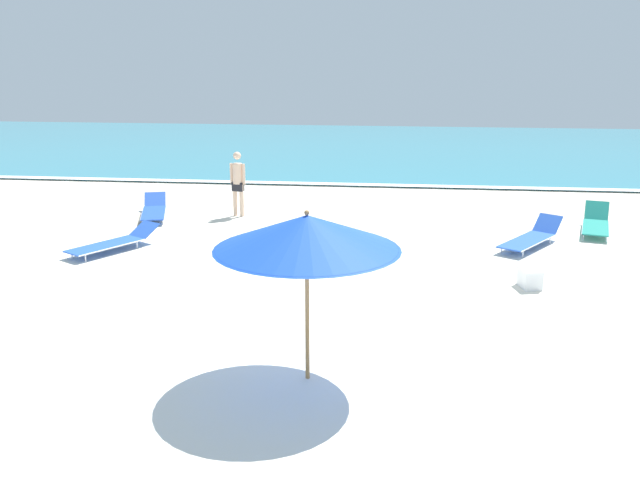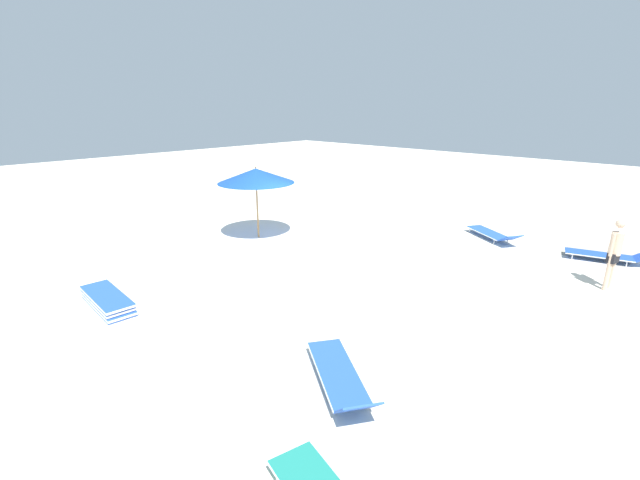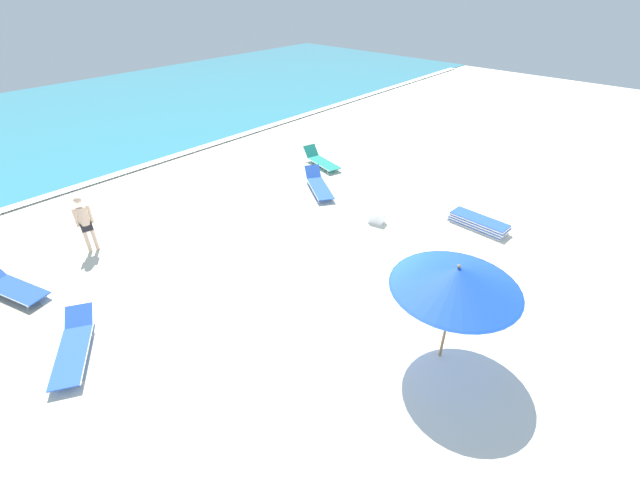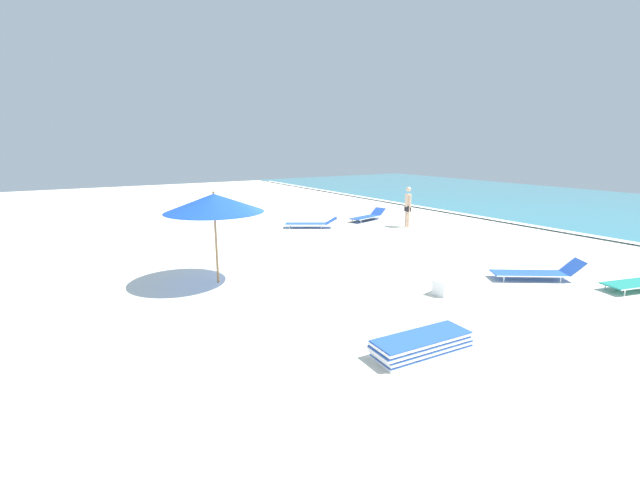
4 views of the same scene
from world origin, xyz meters
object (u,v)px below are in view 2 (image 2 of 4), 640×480
sun_lounger_near_water_left (608,255)px  beachgoer_wading_adult (615,250)px  sun_lounger_under_umbrella (493,234)px  cooler_box (249,308)px  sun_lounger_beside_umbrella (341,378)px  lounger_stack (108,301)px  beach_umbrella (256,176)px

sun_lounger_near_water_left → beachgoer_wading_adult: (2.25, 0.41, 0.79)m
sun_lounger_under_umbrella → cooler_box: sun_lounger_under_umbrella is taller
sun_lounger_beside_umbrella → lounger_stack: bearing=-42.3°
beachgoer_wading_adult → cooler_box: (6.90, -5.23, -0.81)m
beach_umbrella → sun_lounger_under_umbrella: beach_umbrella is taller
sun_lounger_beside_umbrella → cooler_box: sun_lounger_beside_umbrella is taller
sun_lounger_near_water_left → beachgoer_wading_adult: beachgoer_wading_adult is taller
sun_lounger_beside_umbrella → sun_lounger_near_water_left: sun_lounger_beside_umbrella is taller
sun_lounger_near_water_left → sun_lounger_under_umbrella: bearing=-103.2°
sun_lounger_beside_umbrella → sun_lounger_under_umbrella: bearing=-137.6°
lounger_stack → sun_lounger_under_umbrella: sun_lounger_under_umbrella is taller
beachgoer_wading_adult → beach_umbrella: bearing=122.1°
cooler_box → sun_lounger_beside_umbrella: bearing=157.0°
sun_lounger_beside_umbrella → cooler_box: bearing=-66.1°
beachgoer_wading_adult → sun_lounger_beside_umbrella: bearing=177.1°
beachgoer_wading_adult → cooler_box: size_ratio=3.11×
lounger_stack → sun_lounger_near_water_left: bearing=149.5°
beach_umbrella → sun_lounger_under_umbrella: (-5.21, 5.89, -1.90)m
cooler_box → lounger_stack: bearing=23.2°
lounger_stack → sun_lounger_near_water_left: size_ratio=0.86×
beach_umbrella → beachgoer_wading_adult: 10.14m
cooler_box → beachgoer_wading_adult: bearing=-140.4°
beach_umbrella → sun_lounger_near_water_left: (-5.41, 9.16, -1.89)m
beach_umbrella → cooler_box: beach_umbrella is taller
beach_umbrella → sun_lounger_near_water_left: bearing=120.6°
lounger_stack → sun_lounger_beside_umbrella: (-1.40, 5.61, 0.05)m
sun_lounger_under_umbrella → sun_lounger_beside_umbrella: size_ratio=0.99×
beach_umbrella → lounger_stack: bearing=17.1°
beach_umbrella → sun_lounger_beside_umbrella: 8.70m
beach_umbrella → cooler_box: 6.04m
sun_lounger_under_umbrella → cooler_box: 9.08m
sun_lounger_beside_umbrella → cooler_box: 3.05m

